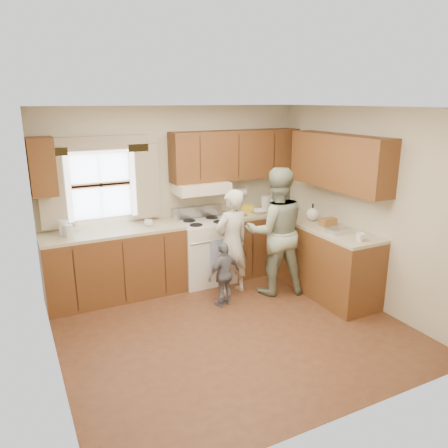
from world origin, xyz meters
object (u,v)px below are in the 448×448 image
woman_left (232,243)px  child (224,274)px  woman_right (276,232)px  stove (204,250)px

woman_left → child: bearing=38.3°
woman_left → woman_right: bearing=150.1°
stove → woman_right: size_ratio=0.62×
child → woman_right: bearing=170.5°
woman_left → stove: bearing=-85.4°
woman_left → woman_right: (0.56, -0.21, 0.14)m
woman_left → woman_right: size_ratio=0.84×
stove → woman_right: bearing=-48.7°
woman_right → child: bearing=21.4°
stove → child: size_ratio=1.26×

